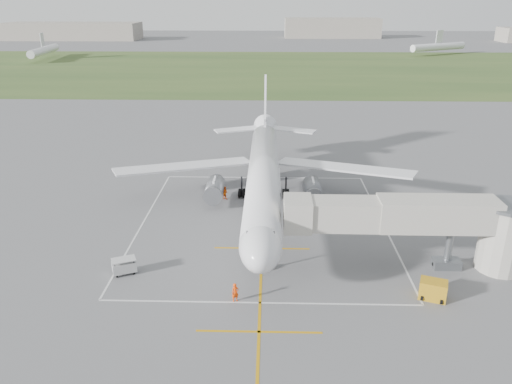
{
  "coord_description": "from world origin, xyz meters",
  "views": [
    {
      "loc": [
        0.66,
        -56.55,
        24.63
      ],
      "look_at": [
        -0.78,
        -4.0,
        4.0
      ],
      "focal_mm": 35.0,
      "sensor_mm": 36.0,
      "label": 1
    }
  ],
  "objects_px": {
    "gpu_unit": "(433,290)",
    "ramp_worker_wing": "(225,193)",
    "ramp_worker_nose": "(235,293)",
    "jet_bridge": "(428,223)",
    "airliner": "(263,175)",
    "baggage_cart": "(124,266)"
  },
  "relations": [
    {
      "from": "jet_bridge",
      "to": "ramp_worker_wing",
      "type": "relative_size",
      "value": 13.79
    },
    {
      "from": "gpu_unit",
      "to": "ramp_worker_wing",
      "type": "xyz_separation_m",
      "value": [
        -20.12,
        22.57,
        0.0
      ]
    },
    {
      "from": "jet_bridge",
      "to": "baggage_cart",
      "type": "relative_size",
      "value": 9.21
    },
    {
      "from": "jet_bridge",
      "to": "ramp_worker_wing",
      "type": "xyz_separation_m",
      "value": [
        -20.8,
        17.19,
        -3.9
      ]
    },
    {
      "from": "gpu_unit",
      "to": "baggage_cart",
      "type": "relative_size",
      "value": 1.04
    },
    {
      "from": "gpu_unit",
      "to": "ramp_worker_wing",
      "type": "bearing_deg",
      "value": 151.43
    },
    {
      "from": "gpu_unit",
      "to": "ramp_worker_nose",
      "type": "bearing_deg",
      "value": -157.24
    },
    {
      "from": "ramp_worker_wing",
      "to": "jet_bridge",
      "type": "bearing_deg",
      "value": 167.09
    },
    {
      "from": "baggage_cart",
      "to": "ramp_worker_nose",
      "type": "bearing_deg",
      "value": -45.06
    },
    {
      "from": "baggage_cart",
      "to": "airliner",
      "type": "bearing_deg",
      "value": 28.07
    },
    {
      "from": "jet_bridge",
      "to": "ramp_worker_nose",
      "type": "bearing_deg",
      "value": -160.58
    },
    {
      "from": "baggage_cart",
      "to": "ramp_worker_wing",
      "type": "relative_size",
      "value": 1.5
    },
    {
      "from": "airliner",
      "to": "ramp_worker_wing",
      "type": "bearing_deg",
      "value": 149.95
    },
    {
      "from": "gpu_unit",
      "to": "ramp_worker_wing",
      "type": "distance_m",
      "value": 30.24
    },
    {
      "from": "jet_bridge",
      "to": "baggage_cart",
      "type": "distance_m",
      "value": 29.06
    },
    {
      "from": "gpu_unit",
      "to": "jet_bridge",
      "type": "bearing_deg",
      "value": 102.53
    },
    {
      "from": "jet_bridge",
      "to": "ramp_worker_nose",
      "type": "relative_size",
      "value": 13.61
    },
    {
      "from": "airliner",
      "to": "baggage_cart",
      "type": "height_order",
      "value": "airliner"
    },
    {
      "from": "gpu_unit",
      "to": "ramp_worker_nose",
      "type": "height_order",
      "value": "ramp_worker_nose"
    },
    {
      "from": "jet_bridge",
      "to": "baggage_cart",
      "type": "xyz_separation_m",
      "value": [
        -28.73,
        -1.92,
        -3.96
      ]
    },
    {
      "from": "ramp_worker_wing",
      "to": "airliner",
      "type": "bearing_deg",
      "value": 176.61
    },
    {
      "from": "jet_bridge",
      "to": "ramp_worker_wing",
      "type": "bearing_deg",
      "value": 140.43
    }
  ]
}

